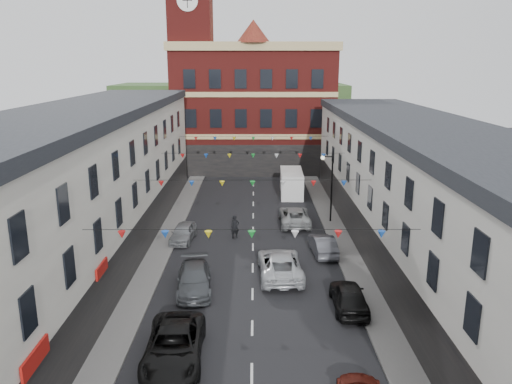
{
  "coord_description": "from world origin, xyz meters",
  "views": [
    {
      "loc": [
        0.14,
        -27.78,
        13.65
      ],
      "look_at": [
        0.24,
        7.61,
        4.45
      ],
      "focal_mm": 35.0,
      "sensor_mm": 36.0,
      "label": 1
    }
  ],
  "objects_px": {
    "car_right_e": "(323,245)",
    "white_van": "(291,183)",
    "pedestrian": "(235,227)",
    "car_right_f": "(295,216)",
    "car_left_d": "(194,279)",
    "car_left_c": "(174,345)",
    "car_right_d": "(349,297)",
    "car_left_e": "(183,233)",
    "moving_car": "(280,264)",
    "street_lamp": "(329,179)"
  },
  "relations": [
    {
      "from": "car_right_e",
      "to": "car_left_e",
      "type": "bearing_deg",
      "value": -18.82
    },
    {
      "from": "street_lamp",
      "to": "car_right_f",
      "type": "relative_size",
      "value": 1.09
    },
    {
      "from": "white_van",
      "to": "moving_car",
      "type": "bearing_deg",
      "value": -94.54
    },
    {
      "from": "street_lamp",
      "to": "car_right_f",
      "type": "bearing_deg",
      "value": -171.4
    },
    {
      "from": "street_lamp",
      "to": "car_right_d",
      "type": "bearing_deg",
      "value": -93.78
    },
    {
      "from": "car_left_e",
      "to": "moving_car",
      "type": "bearing_deg",
      "value": -37.32
    },
    {
      "from": "white_van",
      "to": "pedestrian",
      "type": "height_order",
      "value": "white_van"
    },
    {
      "from": "pedestrian",
      "to": "car_left_e",
      "type": "bearing_deg",
      "value": 166.8
    },
    {
      "from": "car_left_d",
      "to": "car_left_e",
      "type": "relative_size",
      "value": 1.26
    },
    {
      "from": "pedestrian",
      "to": "street_lamp",
      "type": "bearing_deg",
      "value": 3.97
    },
    {
      "from": "car_right_f",
      "to": "car_left_d",
      "type": "bearing_deg",
      "value": 60.99
    },
    {
      "from": "pedestrian",
      "to": "white_van",
      "type": "bearing_deg",
      "value": 45.54
    },
    {
      "from": "street_lamp",
      "to": "moving_car",
      "type": "height_order",
      "value": "street_lamp"
    },
    {
      "from": "car_left_c",
      "to": "car_left_d",
      "type": "height_order",
      "value": "car_left_c"
    },
    {
      "from": "car_left_e",
      "to": "white_van",
      "type": "bearing_deg",
      "value": 61.21
    },
    {
      "from": "street_lamp",
      "to": "white_van",
      "type": "bearing_deg",
      "value": 104.82
    },
    {
      "from": "car_right_f",
      "to": "moving_car",
      "type": "distance_m",
      "value": 11.01
    },
    {
      "from": "car_right_f",
      "to": "moving_car",
      "type": "xyz_separation_m",
      "value": [
        -1.8,
        -10.86,
        0.06
      ]
    },
    {
      "from": "car_left_e",
      "to": "car_right_e",
      "type": "xyz_separation_m",
      "value": [
        10.64,
        -2.79,
        0.02
      ]
    },
    {
      "from": "car_left_d",
      "to": "pedestrian",
      "type": "bearing_deg",
      "value": 71.26
    },
    {
      "from": "car_left_c",
      "to": "car_right_d",
      "type": "relative_size",
      "value": 1.27
    },
    {
      "from": "car_left_d",
      "to": "street_lamp",
      "type": "bearing_deg",
      "value": 47.08
    },
    {
      "from": "car_left_e",
      "to": "pedestrian",
      "type": "bearing_deg",
      "value": 14.4
    },
    {
      "from": "car_left_c",
      "to": "street_lamp",
      "type": "bearing_deg",
      "value": 62.02
    },
    {
      "from": "car_right_d",
      "to": "car_right_e",
      "type": "bearing_deg",
      "value": -86.92
    },
    {
      "from": "car_right_e",
      "to": "white_van",
      "type": "height_order",
      "value": "white_van"
    },
    {
      "from": "car_left_c",
      "to": "car_left_d",
      "type": "relative_size",
      "value": 1.13
    },
    {
      "from": "street_lamp",
      "to": "car_right_d",
      "type": "height_order",
      "value": "street_lamp"
    },
    {
      "from": "street_lamp",
      "to": "car_left_e",
      "type": "height_order",
      "value": "street_lamp"
    },
    {
      "from": "car_right_e",
      "to": "car_right_f",
      "type": "height_order",
      "value": "car_right_f"
    },
    {
      "from": "moving_car",
      "to": "car_left_c",
      "type": "bearing_deg",
      "value": 58.27
    },
    {
      "from": "car_right_d",
      "to": "pedestrian",
      "type": "height_order",
      "value": "pedestrian"
    },
    {
      "from": "pedestrian",
      "to": "moving_car",
      "type": "bearing_deg",
      "value": -88.66
    },
    {
      "from": "car_right_d",
      "to": "pedestrian",
      "type": "bearing_deg",
      "value": -59.25
    },
    {
      "from": "car_left_c",
      "to": "pedestrian",
      "type": "relative_size",
      "value": 3.09
    },
    {
      "from": "car_left_c",
      "to": "pedestrian",
      "type": "distance_m",
      "value": 17.16
    },
    {
      "from": "car_right_e",
      "to": "pedestrian",
      "type": "bearing_deg",
      "value": -31.82
    },
    {
      "from": "car_right_d",
      "to": "white_van",
      "type": "height_order",
      "value": "white_van"
    },
    {
      "from": "white_van",
      "to": "car_right_d",
      "type": "bearing_deg",
      "value": -85.12
    },
    {
      "from": "car_right_e",
      "to": "moving_car",
      "type": "relative_size",
      "value": 0.73
    },
    {
      "from": "street_lamp",
      "to": "moving_car",
      "type": "relative_size",
      "value": 1.01
    },
    {
      "from": "car_right_f",
      "to": "white_van",
      "type": "height_order",
      "value": "white_van"
    },
    {
      "from": "car_right_f",
      "to": "car_right_e",
      "type": "bearing_deg",
      "value": 102.41
    },
    {
      "from": "pedestrian",
      "to": "car_right_e",
      "type": "bearing_deg",
      "value": -50.09
    },
    {
      "from": "car_left_e",
      "to": "car_right_e",
      "type": "relative_size",
      "value": 0.94
    },
    {
      "from": "street_lamp",
      "to": "car_left_e",
      "type": "xyz_separation_m",
      "value": [
        -12.05,
        -4.61,
        -3.21
      ]
    },
    {
      "from": "pedestrian",
      "to": "car_right_f",
      "type": "bearing_deg",
      "value": 12.5
    },
    {
      "from": "car_right_d",
      "to": "street_lamp",
      "type": "bearing_deg",
      "value": -93.14
    },
    {
      "from": "street_lamp",
      "to": "car_right_f",
      "type": "height_order",
      "value": "street_lamp"
    },
    {
      "from": "street_lamp",
      "to": "white_van",
      "type": "height_order",
      "value": "street_lamp"
    }
  ]
}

